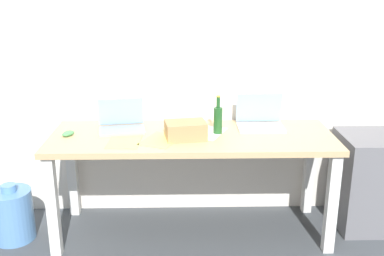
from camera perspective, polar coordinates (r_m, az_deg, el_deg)
The scene contains 13 objects.
ground_plane at distance 3.50m, azimuth 0.00°, elevation -12.53°, with size 8.00×8.00×0.00m, color #42474C.
back_wall at distance 3.46m, azimuth -0.15°, elevation 10.03°, with size 5.20×0.08×2.60m, color silver.
desk at distance 3.22m, azimuth 0.00°, elevation -2.48°, with size 1.96×0.69×0.75m.
laptop_left at distance 3.31m, azimuth -8.69°, elevation 0.53°, with size 0.35×0.28×0.22m.
laptop_right at distance 3.37m, azimuth 8.41°, elevation 0.92°, with size 0.33×0.24×0.24m.
beer_bottle at distance 3.19m, azimuth 3.23°, elevation 1.09°, with size 0.06×0.06×0.27m.
computer_mouse at distance 3.27m, azimuth -15.07°, elevation -0.67°, with size 0.06×0.10×0.03m, color #4C9E56.
cardboard_box at distance 3.10m, azimuth -0.79°, elevation -0.29°, with size 0.27×0.19×0.12m, color tan.
paper_sheet_near_back at distance 3.23m, azimuth 1.83°, elevation -0.56°, with size 0.21×0.30×0.00m, color white.
paper_yellow_folder at distance 3.09m, azimuth -3.87°, elevation -1.48°, with size 0.21×0.30×0.00m, color #F4E06B.
paper_sheet_front_left at distance 3.09m, azimuth -8.33°, elevation -1.62°, with size 0.21×0.30×0.00m, color #F4E06B.
water_cooler_jug at distance 3.55m, azimuth -21.32°, elevation -9.93°, with size 0.29×0.29×0.42m.
filing_cabinet at distance 3.67m, azimuth 20.62°, elevation -6.15°, with size 0.40×0.48×0.70m, color slate.
Camera 1 is at (-0.07, -3.02, 1.77)m, focal length 43.19 mm.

